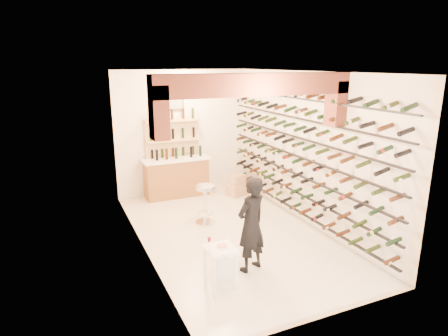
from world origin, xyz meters
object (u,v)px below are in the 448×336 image
(person, at_px, (251,224))
(wine_rack, at_px, (297,152))
(white_stool, at_px, (225,264))
(chrome_barstool, at_px, (205,202))
(crate_lower, at_px, (237,189))
(tasting_table, at_px, (220,255))
(back_counter, at_px, (176,176))

(person, bearing_deg, wine_rack, -162.32)
(white_stool, relative_size, chrome_barstool, 0.46)
(crate_lower, bearing_deg, wine_rack, -79.70)
(person, bearing_deg, white_stool, -19.35)
(tasting_table, bearing_deg, back_counter, 80.87)
(back_counter, distance_m, tasting_table, 4.39)
(chrome_barstool, bearing_deg, back_counter, 90.77)
(back_counter, height_order, chrome_barstool, back_counter)
(tasting_table, distance_m, crate_lower, 4.34)
(person, height_order, chrome_barstool, person)
(person, bearing_deg, chrome_barstool, -111.14)
(person, relative_size, chrome_barstool, 1.90)
(wine_rack, bearing_deg, person, -141.60)
(white_stool, height_order, chrome_barstool, chrome_barstool)
(wine_rack, height_order, back_counter, wine_rack)
(back_counter, height_order, crate_lower, back_counter)
(tasting_table, relative_size, white_stool, 1.98)
(crate_lower, bearing_deg, white_stool, -118.59)
(tasting_table, distance_m, person, 0.76)
(white_stool, distance_m, person, 0.78)
(wine_rack, height_order, crate_lower, wine_rack)
(wine_rack, height_order, tasting_table, wine_rack)
(tasting_table, relative_size, chrome_barstool, 0.92)
(wine_rack, height_order, white_stool, wine_rack)
(tasting_table, xyz_separation_m, crate_lower, (2.11, 3.77, -0.37))
(tasting_table, relative_size, person, 0.48)
(back_counter, relative_size, white_stool, 4.31)
(chrome_barstool, relative_size, crate_lower, 1.67)
(back_counter, relative_size, crate_lower, 3.32)
(tasting_table, distance_m, white_stool, 0.45)
(person, xyz_separation_m, crate_lower, (1.44, 3.52, -0.66))
(white_stool, xyz_separation_m, person, (0.48, 0.01, 0.61))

